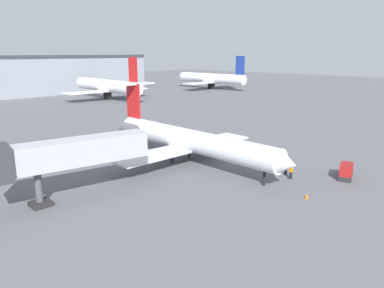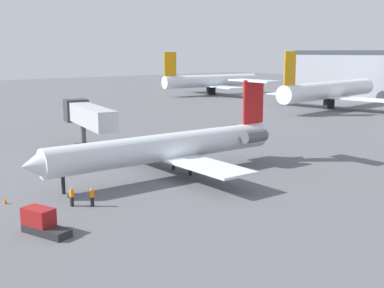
# 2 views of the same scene
# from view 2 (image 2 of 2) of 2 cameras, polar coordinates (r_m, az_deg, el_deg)

# --- Properties ---
(ground_plane) EXTENTS (400.00, 400.00, 0.10)m
(ground_plane) POSITION_cam_2_polar(r_m,az_deg,el_deg) (51.48, -1.22, -4.44)
(ground_plane) COLOR #5B5B60
(regional_jet) EXTENTS (22.06, 31.96, 9.96)m
(regional_jet) POSITION_cam_2_polar(r_m,az_deg,el_deg) (53.94, -2.24, -0.19)
(regional_jet) COLOR silver
(regional_jet) RESTS_ON ground_plane
(jet_bridge) EXTENTS (16.03, 5.74, 6.50)m
(jet_bridge) POSITION_cam_2_polar(r_m,az_deg,el_deg) (68.70, -12.02, 3.26)
(jet_bridge) COLOR #ADADB2
(jet_bridge) RESTS_ON ground_plane
(ground_crew_marshaller) EXTENTS (0.41, 0.28, 1.69)m
(ground_crew_marshaller) POSITION_cam_2_polar(r_m,az_deg,el_deg) (44.56, -13.76, -5.95)
(ground_crew_marshaller) COLOR black
(ground_crew_marshaller) RESTS_ON ground_plane
(ground_crew_loader) EXTENTS (0.42, 0.47, 1.69)m
(ground_crew_loader) POSITION_cam_2_polar(r_m,az_deg,el_deg) (44.08, -11.48, -6.03)
(ground_crew_loader) COLOR black
(ground_crew_loader) RESTS_ON ground_plane
(baggage_tug_lead) EXTENTS (4.24, 2.61, 1.90)m
(baggage_tug_lead) POSITION_cam_2_polar(r_m,az_deg,el_deg) (38.71, -16.97, -8.68)
(baggage_tug_lead) COLOR #262628
(baggage_tug_lead) RESTS_ON ground_plane
(traffic_cone_near) EXTENTS (0.36, 0.36, 0.55)m
(traffic_cone_near) POSITION_cam_2_polar(r_m,az_deg,el_deg) (47.14, -20.81, -6.16)
(traffic_cone_near) COLOR orange
(traffic_cone_near) RESTS_ON ground_plane
(parked_airliner_west_end) EXTENTS (28.46, 33.47, 13.24)m
(parked_airliner_west_end) POSITION_cam_2_polar(r_m,az_deg,el_deg) (155.73, 2.16, 7.27)
(parked_airliner_west_end) COLOR silver
(parked_airliner_west_end) RESTS_ON ground_plane
(parked_airliner_west_mid) EXTENTS (32.70, 38.55, 13.43)m
(parked_airliner_west_mid) POSITION_cam_2_polar(r_m,az_deg,el_deg) (121.07, 15.59, 5.97)
(parked_airliner_west_mid) COLOR white
(parked_airliner_west_mid) RESTS_ON ground_plane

